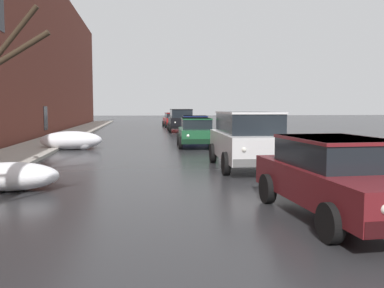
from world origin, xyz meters
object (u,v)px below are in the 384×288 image
object	(u,v)px
suv_white_parked_kerbside_close	(248,137)
suv_black_queued_behind_truck	(181,119)
sedan_green_parked_kerbside_mid	(196,132)
sedan_maroon_approaching_near_lane	(338,175)
sedan_red_at_far_intersection	(174,119)
sedan_darkblue_parked_far_down_block	(195,126)

from	to	relation	value
suv_white_parked_kerbside_close	suv_black_queued_behind_truck	bearing A→B (deg)	90.57
sedan_green_parked_kerbside_mid	suv_black_queued_behind_truck	world-z (taller)	suv_black_queued_behind_truck
sedan_maroon_approaching_near_lane	suv_white_parked_kerbside_close	world-z (taller)	suv_white_parked_kerbside_close
suv_white_parked_kerbside_close	sedan_red_at_far_intersection	xyz separation A→B (m)	(-0.19, 28.24, -0.24)
sedan_darkblue_parked_far_down_block	sedan_red_at_far_intersection	xyz separation A→B (m)	(-0.20, 14.80, 0.00)
sedan_maroon_approaching_near_lane	suv_white_parked_kerbside_close	xyz separation A→B (m)	(-0.07, 6.15, 0.24)
sedan_red_at_far_intersection	suv_white_parked_kerbside_close	bearing A→B (deg)	-89.62
sedan_green_parked_kerbside_mid	sedan_red_at_far_intersection	distance (m)	20.75
sedan_maroon_approaching_near_lane	sedan_darkblue_parked_far_down_block	xyz separation A→B (m)	(-0.06, 19.58, -0.00)
suv_white_parked_kerbside_close	suv_black_queued_behind_truck	world-z (taller)	same
sedan_maroon_approaching_near_lane	sedan_green_parked_kerbside_mid	xyz separation A→B (m)	(-0.75, 13.64, -0.00)
suv_black_queued_behind_truck	sedan_red_at_far_intersection	distance (m)	7.67
suv_white_parked_kerbside_close	sedan_red_at_far_intersection	distance (m)	28.24
suv_black_queued_behind_truck	sedan_darkblue_parked_far_down_block	bearing A→B (deg)	-88.23
sedan_darkblue_parked_far_down_block	suv_black_queued_behind_truck	size ratio (longest dim) A/B	0.88
sedan_green_parked_kerbside_mid	sedan_red_at_far_intersection	xyz separation A→B (m)	(0.49, 20.74, 0.00)
sedan_maroon_approaching_near_lane	suv_black_queued_behind_truck	distance (m)	26.73
sedan_green_parked_kerbside_mid	sedan_darkblue_parked_far_down_block	world-z (taller)	same
sedan_darkblue_parked_far_down_block	sedan_red_at_far_intersection	world-z (taller)	same
suv_black_queued_behind_truck	sedan_red_at_far_intersection	xyz separation A→B (m)	(0.02, 7.66, -0.24)
suv_black_queued_behind_truck	sedan_red_at_far_intersection	bearing A→B (deg)	89.88
sedan_maroon_approaching_near_lane	sedan_red_at_far_intersection	distance (m)	34.39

